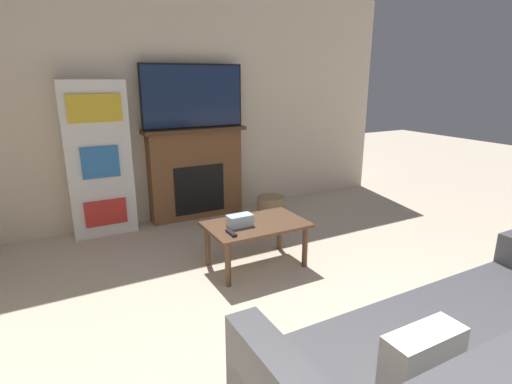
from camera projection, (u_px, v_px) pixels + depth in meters
wall_back at (179, 105)px, 4.66m from camera, size 5.82×0.06×2.70m
fireplace at (196, 173)px, 4.82m from camera, size 1.22×0.28×1.09m
tv at (193, 96)px, 4.55m from camera, size 1.21×0.03×0.72m
couch at (476, 371)px, 1.97m from camera, size 2.23×0.97×0.80m
coffee_table at (256, 229)px, 3.57m from camera, size 0.89×0.56×0.42m
tissue_box at (240, 220)px, 3.48m from camera, size 0.22×0.12×0.10m
remote_control at (231, 233)px, 3.30m from camera, size 0.04×0.15×0.02m
bookshelf at (99, 160)px, 4.23m from camera, size 0.65×0.29×1.64m
storage_basket at (271, 207)px, 4.93m from camera, size 0.33×0.33×0.26m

